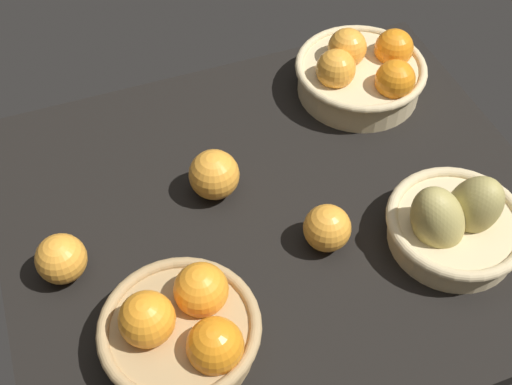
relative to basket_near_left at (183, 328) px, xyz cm
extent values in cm
cube|color=black|center=(19.92, 16.51, -5.49)|extent=(84.00, 72.00, 3.00)
cylinder|color=tan|center=(-0.40, 0.03, -1.74)|extent=(19.66, 19.66, 4.49)
torus|color=tan|center=(-0.40, 0.03, 0.50)|extent=(21.32, 21.32, 1.66)
sphere|color=orange|center=(-4.07, 1.20, 2.85)|extent=(7.32, 7.32, 7.32)
sphere|color=orange|center=(3.66, 3.29, 2.24)|extent=(7.32, 7.32, 7.32)
sphere|color=orange|center=(2.94, -4.67, 1.66)|extent=(7.32, 7.32, 7.32)
cylinder|color=#D3BC8C|center=(43.66, 37.10, -1.20)|extent=(21.75, 21.75, 5.57)
torus|color=#D3BC8C|center=(43.66, 37.10, 1.58)|extent=(23.22, 23.22, 1.47)
sphere|color=orange|center=(50.46, 38.15, 3.01)|extent=(6.88, 6.88, 6.88)
sphere|color=#F49E33|center=(42.32, 40.41, 3.70)|extent=(6.88, 6.88, 6.88)
sphere|color=orange|center=(46.51, 30.39, 3.16)|extent=(6.88, 6.88, 6.88)
sphere|color=#F49E33|center=(38.13, 36.07, 3.51)|extent=(6.88, 6.88, 6.88)
cylinder|color=#D3BC8C|center=(41.98, 2.22, -1.68)|extent=(18.84, 18.84, 4.62)
torus|color=#D3BC8C|center=(41.98, 2.22, 0.63)|extent=(20.58, 20.58, 1.75)
ellipsoid|color=tan|center=(38.31, 2.27, 2.56)|extent=(13.39, 12.71, 13.53)
ellipsoid|color=tan|center=(44.38, 2.54, 2.69)|extent=(11.98, 12.35, 12.81)
sphere|color=#F49E33|center=(12.01, 23.59, -0.02)|extent=(7.93, 7.93, 7.93)
sphere|color=#F49E33|center=(-12.87, 16.39, -0.37)|extent=(7.23, 7.23, 7.23)
sphere|color=#F49E33|center=(24.29, 8.40, -0.46)|extent=(7.06, 7.06, 7.06)
camera|label=1|loc=(-5.49, -41.67, 76.88)|focal=46.46mm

